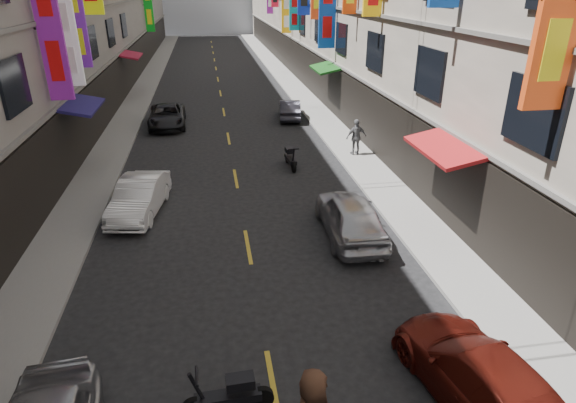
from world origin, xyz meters
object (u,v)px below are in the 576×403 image
object	(u,v)px
car_left_mid	(139,197)
pedestrian_rfar	(356,137)
car_left_far	(167,116)
car_right_near	(483,379)
scooter_crossing	(230,395)
scooter_far_right	(290,158)
car_right_mid	(350,216)
car_right_far	(290,109)

from	to	relation	value
car_left_mid	pedestrian_rfar	bearing A→B (deg)	36.48
car_left_far	car_right_near	distance (m)	23.35
scooter_crossing	car_left_far	bearing A→B (deg)	4.17
scooter_far_right	car_left_mid	bearing A→B (deg)	28.45
scooter_crossing	car_left_mid	bearing A→B (deg)	13.50
car_left_mid	car_right_mid	world-z (taller)	car_right_mid
car_left_far	car_right_mid	size ratio (longest dim) A/B	1.03
scooter_far_right	car_left_far	size ratio (longest dim) A/B	0.41
scooter_far_right	pedestrian_rfar	size ratio (longest dim) A/B	1.04
scooter_crossing	pedestrian_rfar	size ratio (longest dim) A/B	1.04
car_left_mid	car_right_near	xyz separation A→B (m)	(7.65, -10.22, 0.01)
scooter_far_right	car_right_mid	bearing A→B (deg)	93.37
car_right_far	pedestrian_rfar	world-z (taller)	pedestrian_rfar
car_right_near	car_right_far	xyz separation A→B (m)	(0.00, 22.71, -0.08)
scooter_crossing	car_right_far	size ratio (longest dim) A/B	0.50
car_right_near	pedestrian_rfar	distance (m)	15.20
car_right_mid	car_right_far	xyz separation A→B (m)	(0.58, 15.41, -0.14)
scooter_crossing	car_right_near	xyz separation A→B (m)	(4.92, -0.61, 0.23)
car_right_mid	scooter_far_right	bearing A→B (deg)	-81.47
car_right_near	car_right_far	size ratio (longest dim) A/B	1.29
scooter_crossing	car_left_mid	distance (m)	9.99
scooter_far_right	car_right_mid	xyz separation A→B (m)	(0.84, -6.84, 0.29)
scooter_far_right	car_left_far	xyz separation A→B (m)	(-5.98, 8.02, 0.18)
car_left_mid	car_right_mid	distance (m)	7.66
car_left_mid	car_left_far	world-z (taller)	car_left_mid
scooter_crossing	car_left_far	distance (m)	21.68
car_left_far	scooter_far_right	bearing A→B (deg)	-54.68
car_right_near	car_left_mid	bearing A→B (deg)	-61.63
scooter_crossing	scooter_far_right	world-z (taller)	same
pedestrian_rfar	car_right_near	bearing A→B (deg)	74.60
car_left_far	car_right_far	world-z (taller)	car_left_far
car_right_near	car_right_mid	xyz separation A→B (m)	(-0.58, 7.29, 0.07)
car_left_mid	car_left_far	bearing A→B (deg)	98.49
car_left_mid	scooter_crossing	bearing A→B (deg)	-64.39
car_right_near	scooter_crossing	bearing A→B (deg)	-15.52
scooter_far_right	pedestrian_rfar	world-z (taller)	pedestrian_rfar
scooter_far_right	car_right_mid	size ratio (longest dim) A/B	0.42
scooter_crossing	car_left_far	xyz separation A→B (m)	(-2.48, 21.54, 0.18)
scooter_far_right	car_right_far	xyz separation A→B (m)	(1.42, 8.58, 0.15)
car_right_near	pedestrian_rfar	bearing A→B (deg)	-105.87
car_left_far	car_right_far	bearing A→B (deg)	2.93
car_left_far	pedestrian_rfar	distance (m)	11.74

